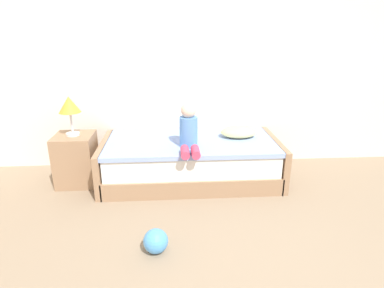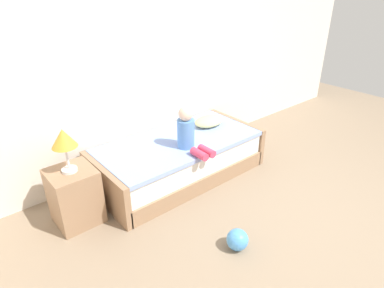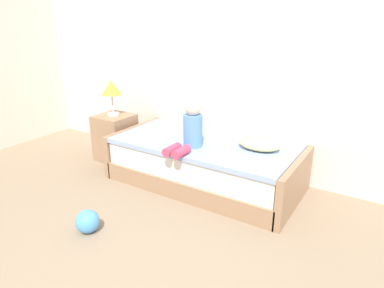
{
  "view_description": "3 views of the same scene",
  "coord_description": "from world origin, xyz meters",
  "px_view_note": "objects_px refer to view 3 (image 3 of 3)",
  "views": [
    {
      "loc": [
        -0.77,
        -1.64,
        1.78
      ],
      "look_at": [
        -0.54,
        1.75,
        0.55
      ],
      "focal_mm": 30.59,
      "sensor_mm": 36.0,
      "label": 1
    },
    {
      "loc": [
        -2.75,
        -0.88,
        2.31
      ],
      "look_at": [
        -0.54,
        1.75,
        0.55
      ],
      "focal_mm": 31.0,
      "sensor_mm": 36.0,
      "label": 2
    },
    {
      "loc": [
        1.18,
        -0.98,
        1.74
      ],
      "look_at": [
        -0.54,
        1.75,
        0.55
      ],
      "focal_mm": 31.28,
      "sensor_mm": 36.0,
      "label": 3
    }
  ],
  "objects_px": {
    "pillow": "(259,143)",
    "toy_ball": "(87,221)",
    "nightstand": "(116,137)",
    "child_figure": "(190,129)",
    "bed": "(204,163)",
    "table_lamp": "(111,89)"
  },
  "relations": [
    {
      "from": "pillow",
      "to": "toy_ball",
      "type": "relative_size",
      "value": 2.12
    },
    {
      "from": "child_figure",
      "to": "pillow",
      "type": "xyz_separation_m",
      "value": [
        0.63,
        0.33,
        -0.14
      ]
    },
    {
      "from": "bed",
      "to": "table_lamp",
      "type": "height_order",
      "value": "table_lamp"
    },
    {
      "from": "child_figure",
      "to": "toy_ball",
      "type": "distance_m",
      "value": 1.32
    },
    {
      "from": "table_lamp",
      "to": "pillow",
      "type": "height_order",
      "value": "table_lamp"
    },
    {
      "from": "bed",
      "to": "pillow",
      "type": "bearing_deg",
      "value": 9.55
    },
    {
      "from": "nightstand",
      "to": "bed",
      "type": "bearing_deg",
      "value": 0.04
    },
    {
      "from": "child_figure",
      "to": "nightstand",
      "type": "bearing_deg",
      "value": 170.2
    },
    {
      "from": "bed",
      "to": "pillow",
      "type": "xyz_separation_m",
      "value": [
        0.59,
        0.1,
        0.32
      ]
    },
    {
      "from": "pillow",
      "to": "child_figure",
      "type": "bearing_deg",
      "value": -152.39
    },
    {
      "from": "table_lamp",
      "to": "child_figure",
      "type": "xyz_separation_m",
      "value": [
        1.32,
        -0.23,
        -0.23
      ]
    },
    {
      "from": "pillow",
      "to": "table_lamp",
      "type": "bearing_deg",
      "value": -177.03
    },
    {
      "from": "nightstand",
      "to": "child_figure",
      "type": "relative_size",
      "value": 1.18
    },
    {
      "from": "table_lamp",
      "to": "child_figure",
      "type": "bearing_deg",
      "value": -9.8
    },
    {
      "from": "bed",
      "to": "toy_ball",
      "type": "distance_m",
      "value": 1.42
    },
    {
      "from": "nightstand",
      "to": "toy_ball",
      "type": "bearing_deg",
      "value": -54.31
    },
    {
      "from": "child_figure",
      "to": "table_lamp",
      "type": "bearing_deg",
      "value": 170.2
    },
    {
      "from": "table_lamp",
      "to": "pillow",
      "type": "distance_m",
      "value": 1.98
    },
    {
      "from": "table_lamp",
      "to": "child_figure",
      "type": "height_order",
      "value": "table_lamp"
    },
    {
      "from": "bed",
      "to": "table_lamp",
      "type": "xyz_separation_m",
      "value": [
        -1.35,
        -0.0,
        0.69
      ]
    },
    {
      "from": "table_lamp",
      "to": "pillow",
      "type": "relative_size",
      "value": 1.02
    },
    {
      "from": "nightstand",
      "to": "child_figure",
      "type": "bearing_deg",
      "value": -9.8
    }
  ]
}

